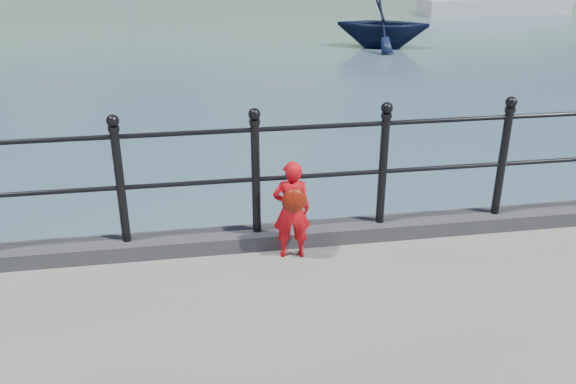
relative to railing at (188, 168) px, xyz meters
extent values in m
plane|color=#2D4251|center=(0.00, 0.15, -1.82)|extent=(600.00, 600.00, 0.00)
cube|color=#28282B|center=(0.00, 0.00, -0.75)|extent=(60.00, 0.30, 0.15)
cylinder|color=black|center=(0.00, 0.00, -0.15)|extent=(18.00, 0.04, 0.04)
cylinder|color=black|center=(0.00, 0.00, 0.32)|extent=(18.00, 0.04, 0.04)
cylinder|color=black|center=(-0.60, 0.00, -0.15)|extent=(0.08, 0.08, 1.05)
sphere|color=black|center=(-0.60, 0.00, 0.47)|extent=(0.11, 0.11, 0.11)
cylinder|color=black|center=(0.60, 0.00, -0.15)|extent=(0.08, 0.08, 1.05)
sphere|color=black|center=(0.60, 0.00, 0.47)|extent=(0.11, 0.11, 0.11)
cylinder|color=black|center=(1.80, 0.00, -0.15)|extent=(0.08, 0.08, 1.05)
sphere|color=black|center=(1.80, 0.00, 0.47)|extent=(0.11, 0.11, 0.11)
cylinder|color=black|center=(3.00, 0.00, -0.15)|extent=(0.08, 0.08, 1.05)
sphere|color=black|center=(3.00, 0.00, 0.47)|extent=(0.11, 0.11, 0.11)
ellipsoid|color=#387026|center=(60.00, 255.15, -29.12)|extent=(600.00, 180.00, 156.00)
imported|color=red|center=(0.89, -0.25, -0.36)|extent=(0.35, 0.25, 0.93)
ellipsoid|color=red|center=(0.89, -0.38, -0.21)|extent=(0.22, 0.11, 0.23)
imported|color=black|center=(6.51, 14.81, -1.03)|extent=(3.68, 3.41, 1.59)
cube|color=beige|center=(14.25, 22.33, -1.57)|extent=(6.84, 1.91, 0.90)
camera|label=1|loc=(0.06, -5.10, 1.98)|focal=38.00mm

